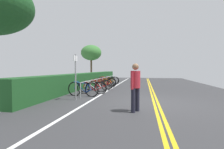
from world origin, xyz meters
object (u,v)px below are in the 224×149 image
(bicycle_1, at_px, (92,88))
(sign_post_near, at_px, (76,72))
(bicycle_5, at_px, (105,83))
(pedestrian, at_px, (135,84))
(bicycle_7, at_px, (107,81))
(bicycle_0, at_px, (83,89))
(bicycle_9, at_px, (111,80))
(bicycle_8, at_px, (109,80))
(bike_rack, at_px, (102,80))
(tree_mid, at_px, (91,53))
(bicycle_2, at_px, (93,87))
(bicycle_4, at_px, (102,84))
(bicycle_6, at_px, (105,82))
(bicycle_3, at_px, (98,85))

(bicycle_1, xyz_separation_m, sign_post_near, (-1.98, 0.14, 0.92))
(bicycle_5, height_order, pedestrian, pedestrian)
(bicycle_7, xyz_separation_m, pedestrian, (-8.55, -2.90, 0.55))
(bicycle_0, relative_size, bicycle_9, 1.04)
(bicycle_1, distance_m, bicycle_9, 6.76)
(bicycle_0, distance_m, bicycle_8, 6.82)
(bicycle_5, height_order, bicycle_9, bicycle_5)
(bicycle_9, distance_m, pedestrian, 10.72)
(bicycle_7, xyz_separation_m, sign_post_near, (-6.97, -0.13, 0.90))
(bike_rack, bearing_deg, tree_mid, 22.73)
(bicycle_1, bearing_deg, bike_rack, 2.58)
(sign_post_near, bearing_deg, bicycle_2, 0.59)
(bike_rack, height_order, bicycle_4, bike_rack)
(bicycle_4, bearing_deg, sign_post_near, 179.37)
(sign_post_near, relative_size, tree_mid, 0.46)
(bicycle_4, xyz_separation_m, tree_mid, (9.29, 3.78, 3.16))
(bike_rack, height_order, pedestrian, pedestrian)
(bicycle_1, distance_m, bicycle_8, 5.96)
(bicycle_6, distance_m, sign_post_near, 6.22)
(bicycle_7, bearing_deg, bicycle_2, -178.56)
(bicycle_6, xyz_separation_m, tree_mid, (7.66, 3.67, 3.17))
(bicycle_0, distance_m, tree_mid, 13.57)
(bicycle_7, bearing_deg, bicycle_3, -176.47)
(bike_rack, distance_m, tree_mid, 10.10)
(bicycle_1, xyz_separation_m, tree_mid, (11.83, 3.87, 3.15))
(bicycle_6, xyz_separation_m, bicycle_8, (1.79, 0.07, 0.03))
(bicycle_5, distance_m, bicycle_8, 2.55)
(bicycle_5, distance_m, bicycle_7, 1.59)
(bicycle_0, height_order, bicycle_8, bicycle_0)
(bicycle_1, height_order, bicycle_7, bicycle_7)
(bicycle_9, bearing_deg, bicycle_8, 178.30)
(bicycle_6, xyz_separation_m, pedestrian, (-7.73, -2.82, 0.59))
(bicycle_9, bearing_deg, sign_post_near, -179.33)
(bicycle_6, bearing_deg, bicycle_5, -167.09)
(bicycle_0, bearing_deg, bicycle_2, -1.62)
(bicycle_4, distance_m, bicycle_7, 2.46)
(bike_rack, relative_size, bicycle_3, 4.86)
(bicycle_5, relative_size, bicycle_6, 1.00)
(bicycle_8, bearing_deg, bicycle_7, 179.45)
(bike_rack, bearing_deg, bicycle_4, -173.40)
(bicycle_6, bearing_deg, tree_mid, 25.59)
(bicycle_7, distance_m, bicycle_9, 1.76)
(bicycle_4, height_order, bicycle_8, bicycle_8)
(pedestrian, relative_size, sign_post_near, 0.77)
(bicycle_8, bearing_deg, bicycle_9, -1.70)
(bicycle_2, xyz_separation_m, bicycle_6, (3.41, 0.03, -0.00))
(bicycle_0, distance_m, sign_post_near, 1.43)
(bicycle_2, xyz_separation_m, bicycle_4, (1.78, -0.08, 0.01))
(bicycle_8, bearing_deg, bike_rack, -177.52)
(bicycle_0, xyz_separation_m, pedestrian, (-2.70, -2.84, 0.54))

